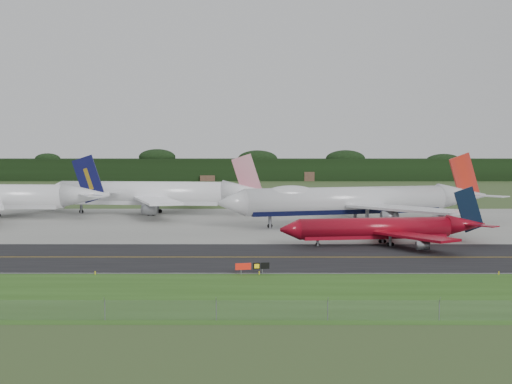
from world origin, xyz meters
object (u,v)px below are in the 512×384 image
object	(u,v)px
jet_red_737	(386,229)
jet_star_tail	(153,194)
taxiway_sign	(252,266)
jet_ba_747	(355,201)

from	to	relation	value
jet_red_737	jet_star_tail	distance (m)	81.06
jet_red_737	taxiway_sign	world-z (taller)	jet_red_737
jet_red_737	taxiway_sign	size ratio (longest dim) A/B	8.16
jet_red_737	taxiway_sign	xyz separation A→B (m)	(-25.32, -31.90, -1.86)
jet_ba_747	jet_red_737	distance (m)	33.28
jet_red_737	jet_star_tail	world-z (taller)	jet_star_tail
jet_star_tail	taxiway_sign	size ratio (longest dim) A/B	12.79
jet_red_737	taxiway_sign	bearing A→B (deg)	-128.44
jet_star_tail	jet_red_737	bearing A→B (deg)	-48.84
jet_star_tail	taxiway_sign	distance (m)	97.13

